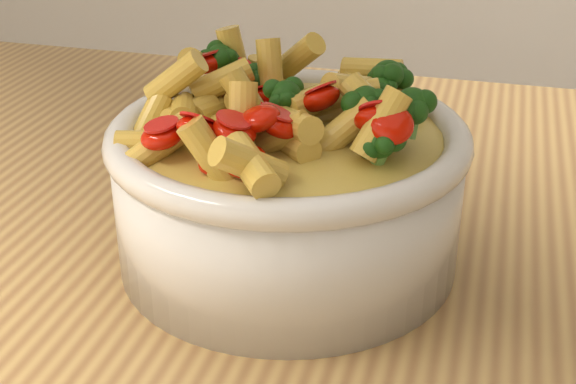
# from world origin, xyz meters

# --- Properties ---
(table) EXTENTS (1.20, 0.80, 0.90)m
(table) POSITION_xyz_m (0.00, 0.00, 0.80)
(table) COLOR #B0874B
(table) RESTS_ON ground
(serving_bowl) EXTENTS (0.22, 0.22, 0.10)m
(serving_bowl) POSITION_xyz_m (0.11, 0.01, 0.95)
(serving_bowl) COLOR silver
(serving_bowl) RESTS_ON table
(pasta_salad) EXTENTS (0.17, 0.17, 0.04)m
(pasta_salad) POSITION_xyz_m (0.11, 0.01, 1.01)
(pasta_salad) COLOR gold
(pasta_salad) RESTS_ON serving_bowl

